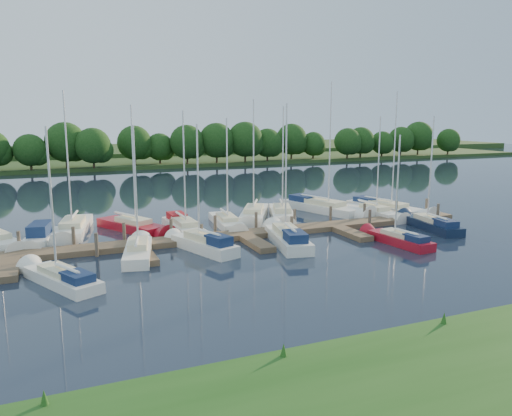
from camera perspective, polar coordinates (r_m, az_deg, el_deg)
name	(u,v)px	position (r m, az deg, el deg)	size (l,w,h in m)	color
ground	(288,265)	(31.34, 3.72, -6.57)	(260.00, 260.00, 0.00)	#1A2234
near_bank	(504,390)	(19.40, 26.44, -18.09)	(90.00, 10.00, 0.50)	#1D4D16
dock	(245,237)	(37.73, -1.23, -3.29)	(40.00, 6.00, 0.40)	brown
mooring_pilings	(240,228)	(38.65, -1.85, -2.35)	(38.24, 2.84, 2.00)	#473D33
far_shore	(120,161)	(103.05, -15.26, 5.17)	(180.00, 30.00, 0.60)	#254119
distant_hill	(106,151)	(127.77, -16.79, 6.23)	(220.00, 40.00, 1.40)	#314C21
treeline	(115,147)	(89.60, -15.85, 6.74)	(145.87, 9.05, 8.26)	#38281C
motorboat	(40,239)	(39.70, -23.44, -3.22)	(2.69, 5.93, 1.85)	white
sailboat_n_2	(73,230)	(42.05, -20.19, -2.40)	(3.54, 9.15, 11.49)	white
sailboat_n_3	(134,228)	(41.54, -13.73, -2.20)	(5.00, 7.90, 10.43)	maroon
sailboat_n_4	(184,229)	(40.23, -8.20, -2.34)	(2.09, 7.78, 9.99)	white
sailboat_n_5	(227,223)	(42.15, -3.32, -1.74)	(2.35, 7.42, 9.34)	white
sailboat_n_6	(254,216)	(45.05, -0.24, -0.92)	(5.40, 8.29, 11.02)	white
sailboat_n_7	(282,216)	(45.23, 3.00, -0.88)	(4.27, 8.05, 10.47)	white
sailboat_n_8	(325,209)	(48.81, 7.84, -0.06)	(5.06, 10.10, 12.76)	white
sailboat_n_9	(374,213)	(47.56, 13.39, -0.60)	(2.30, 7.46, 9.52)	white
sailboat_n_10	(388,209)	(50.00, 14.87, -0.09)	(4.19, 9.51, 11.84)	white
sailboat_s_0	(60,279)	(29.91, -21.46, -7.52)	(4.17, 6.85, 8.98)	white
sailboat_s_1	(138,253)	(33.99, -13.30, -4.98)	(2.88, 6.97, 9.02)	white
sailboat_s_2	(203,246)	(34.67, -6.08, -4.33)	(3.46, 6.87, 9.15)	white
sailboat_s_3	(287,239)	(36.38, 3.55, -3.59)	(3.25, 8.19, 10.54)	white
sailboat_s_4	(398,240)	(37.71, 15.94, -3.53)	(2.02, 6.40, 8.19)	maroon
sailboat_s_5	(430,225)	(43.65, 19.27, -1.83)	(2.62, 7.52, 9.54)	#0F1C33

